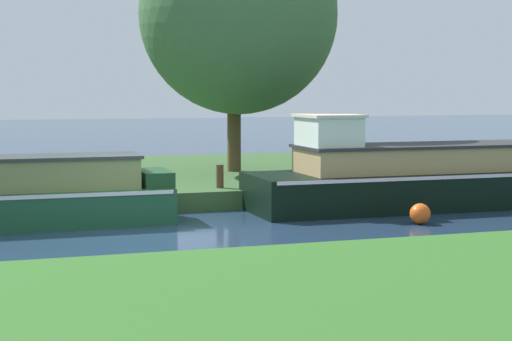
{
  "coord_description": "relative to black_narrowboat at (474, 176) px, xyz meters",
  "views": [
    {
      "loc": [
        -3.01,
        -14.57,
        2.49
      ],
      "look_at": [
        2.16,
        1.2,
        0.9
      ],
      "focal_mm": 58.56,
      "sensor_mm": 36.0,
      "label": 1
    }
  ],
  "objects": [
    {
      "name": "black_narrowboat",
      "position": [
        0.0,
        0.0,
        0.0
      ],
      "size": [
        10.75,
        2.13,
        2.01
      ],
      "color": "black",
      "rests_on": "ground_plane"
    },
    {
      "name": "willow_tree_centre",
      "position": [
        -4.0,
        4.55,
        3.79
      ],
      "size": [
        5.03,
        4.7,
        6.55
      ],
      "color": "#4F3D24",
      "rests_on": "riverbank_far"
    },
    {
      "name": "riverbank_far",
      "position": [
        -7.19,
        5.8,
        -0.42
      ],
      "size": [
        72.0,
        10.0,
        0.4
      ],
      "primitive_type": "cube",
      "color": "#34562B",
      "rests_on": "ground_plane"
    },
    {
      "name": "channel_buoy",
      "position": [
        -2.47,
        -2.04,
        -0.42
      ],
      "size": [
        0.39,
        0.39,
        0.39
      ],
      "primitive_type": "sphere",
      "color": "#E55919",
      "rests_on": "ground_plane"
    },
    {
      "name": "mooring_post_near",
      "position": [
        -5.37,
        1.46,
        0.03
      ],
      "size": [
        0.16,
        0.16,
        0.5
      ],
      "primitive_type": "cylinder",
      "color": "#4B3321",
      "rests_on": "riverbank_far"
    },
    {
      "name": "ground_plane",
      "position": [
        -7.19,
        -1.2,
        -0.62
      ],
      "size": [
        120.0,
        120.0,
        0.0
      ],
      "primitive_type": "plane",
      "color": "navy"
    }
  ]
}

